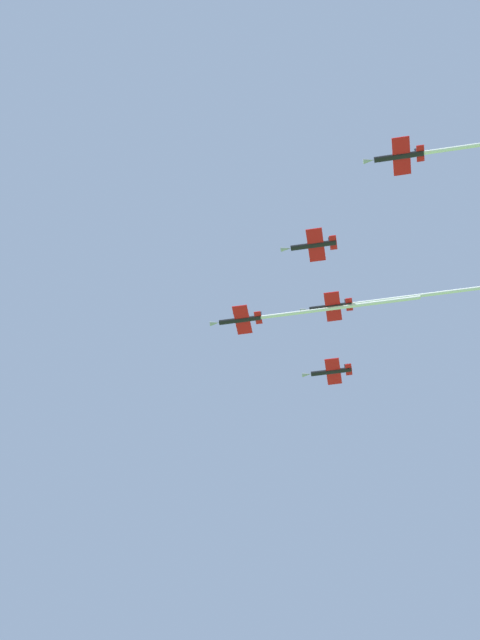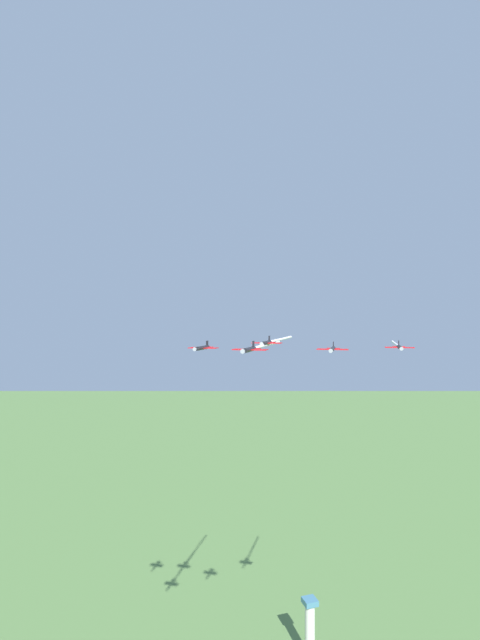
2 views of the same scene
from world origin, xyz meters
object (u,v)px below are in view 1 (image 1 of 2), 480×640
(jet_port_inner, at_px, (312,245))
(jet_port_outer, at_px, (393,299))
(jet_starboard_inner, at_px, (330,372))
(jet_starboard_outer, at_px, (455,148))
(jet_lead, at_px, (290,314))

(jet_port_inner, height_order, jet_port_outer, jet_port_outer)
(jet_starboard_inner, bearing_deg, jet_starboard_outer, -152.09)
(jet_port_outer, bearing_deg, jet_starboard_outer, -159.87)
(jet_lead, height_order, jet_starboard_inner, jet_lead)
(jet_port_inner, relative_size, jet_starboard_outer, 0.29)
(jet_starboard_inner, relative_size, jet_starboard_outer, 0.29)
(jet_lead, xyz_separation_m, jet_port_outer, (-18.30, 11.54, 0.59))
(jet_port_inner, bearing_deg, jet_starboard_inner, 0.00)
(jet_starboard_inner, height_order, jet_starboard_outer, jet_starboard_inner)
(jet_port_outer, bearing_deg, jet_starboard_inner, 40.55)
(jet_starboard_inner, relative_size, jet_port_outer, 0.25)
(jet_starboard_inner, xyz_separation_m, jet_port_outer, (-3.35, 22.93, 1.51))
(jet_lead, relative_size, jet_starboard_outer, 1.04)
(jet_port_outer, bearing_deg, jet_port_inner, 139.45)
(jet_lead, relative_size, jet_port_outer, 0.89)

